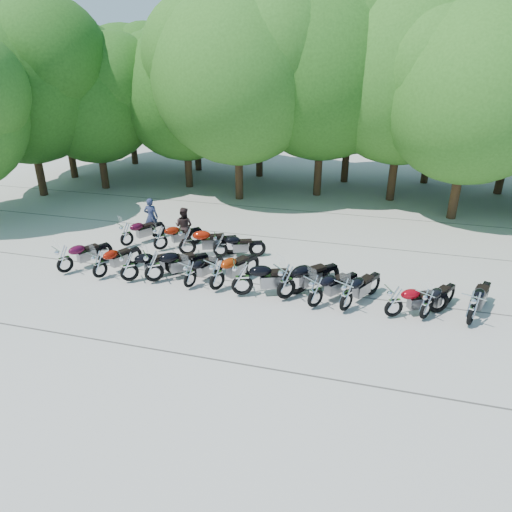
% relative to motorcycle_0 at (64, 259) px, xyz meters
% --- Properties ---
extents(ground, '(90.00, 90.00, 0.00)m').
position_rel_motorcycle_0_xyz_m(ground, '(7.05, -0.47, -0.62)').
color(ground, gray).
rests_on(ground, ground).
extents(tree_0, '(7.50, 7.50, 9.21)m').
position_rel_motorcycle_0_xyz_m(tree_0, '(-8.37, 12.51, 4.83)').
color(tree_0, '#3A2614').
rests_on(tree_0, ground).
extents(tree_1, '(6.97, 6.97, 8.55)m').
position_rel_motorcycle_0_xyz_m(tree_1, '(-5.00, 10.77, 4.44)').
color(tree_1, '#3A2614').
rests_on(tree_1, ground).
extents(tree_2, '(7.31, 7.31, 8.97)m').
position_rel_motorcycle_0_xyz_m(tree_2, '(-0.21, 12.37, 4.69)').
color(tree_2, '#3A2614').
rests_on(tree_2, ground).
extents(tree_3, '(8.70, 8.70, 10.67)m').
position_rel_motorcycle_0_xyz_m(tree_3, '(3.47, 10.77, 5.70)').
color(tree_3, '#3A2614').
rests_on(tree_3, ground).
extents(tree_4, '(9.13, 9.13, 11.20)m').
position_rel_motorcycle_0_xyz_m(tree_4, '(7.58, 12.62, 6.01)').
color(tree_4, '#3A2614').
rests_on(tree_4, ground).
extents(tree_5, '(9.04, 9.04, 11.10)m').
position_rel_motorcycle_0_xyz_m(tree_5, '(11.66, 12.73, 5.95)').
color(tree_5, '#3A2614').
rests_on(tree_5, ground).
extents(tree_6, '(8.00, 8.00, 9.82)m').
position_rel_motorcycle_0_xyz_m(tree_6, '(14.60, 10.35, 5.19)').
color(tree_6, '#3A2614').
rests_on(tree_6, ground).
extents(tree_9, '(7.59, 7.59, 9.32)m').
position_rel_motorcycle_0_xyz_m(tree_9, '(-6.49, 17.12, 4.89)').
color(tree_9, '#3A2614').
rests_on(tree_9, ground).
extents(tree_10, '(7.78, 7.78, 9.55)m').
position_rel_motorcycle_0_xyz_m(tree_10, '(-1.25, 16.50, 5.03)').
color(tree_10, '#3A2614').
rests_on(tree_10, ground).
extents(tree_11, '(7.56, 7.56, 9.28)m').
position_rel_motorcycle_0_xyz_m(tree_11, '(3.28, 15.96, 4.87)').
color(tree_11, '#3A2614').
rests_on(tree_11, ground).
extents(tree_12, '(7.88, 7.88, 9.67)m').
position_rel_motorcycle_0_xyz_m(tree_12, '(8.84, 16.00, 5.10)').
color(tree_12, '#3A2614').
rests_on(tree_12, ground).
extents(tree_13, '(8.31, 8.31, 10.20)m').
position_rel_motorcycle_0_xyz_m(tree_13, '(13.74, 17.00, 5.41)').
color(tree_13, '#3A2614').
rests_on(tree_13, ground).
extents(tree_17, '(8.31, 8.31, 10.20)m').
position_rel_motorcycle_0_xyz_m(tree_17, '(-7.64, 8.53, 5.42)').
color(tree_17, '#3A2614').
rests_on(tree_17, ground).
extents(motorcycle_0, '(1.65, 2.25, 1.25)m').
position_rel_motorcycle_0_xyz_m(motorcycle_0, '(0.00, 0.00, 0.00)').
color(motorcycle_0, '#400822').
rests_on(motorcycle_0, ground).
extents(motorcycle_1, '(1.43, 2.21, 1.20)m').
position_rel_motorcycle_0_xyz_m(motorcycle_1, '(1.48, -0.03, -0.02)').
color(motorcycle_1, maroon).
rests_on(motorcycle_1, ground).
extents(motorcycle_2, '(2.20, 2.03, 1.30)m').
position_rel_motorcycle_0_xyz_m(motorcycle_2, '(2.66, -0.01, 0.03)').
color(motorcycle_2, black).
rests_on(motorcycle_2, ground).
extents(motorcycle_3, '(2.34, 2.13, 1.38)m').
position_rel_motorcycle_0_xyz_m(motorcycle_3, '(3.53, 0.17, 0.06)').
color(motorcycle_3, black).
rests_on(motorcycle_3, ground).
extents(motorcycle_4, '(1.31, 2.14, 1.16)m').
position_rel_motorcycle_0_xyz_m(motorcycle_4, '(4.91, 0.12, -0.04)').
color(motorcycle_4, black).
rests_on(motorcycle_4, ground).
extents(motorcycle_5, '(1.74, 2.42, 1.34)m').
position_rel_motorcycle_0_xyz_m(motorcycle_5, '(5.89, 0.18, 0.04)').
color(motorcycle_5, '#912605').
rests_on(motorcycle_5, ground).
extents(motorcycle_6, '(2.66, 1.65, 1.44)m').
position_rel_motorcycle_0_xyz_m(motorcycle_6, '(6.84, 0.03, 0.10)').
color(motorcycle_6, black).
rests_on(motorcycle_6, ground).
extents(motorcycle_7, '(2.31, 2.38, 1.44)m').
position_rel_motorcycle_0_xyz_m(motorcycle_7, '(8.31, 0.17, 0.10)').
color(motorcycle_7, black).
rests_on(motorcycle_7, ground).
extents(motorcycle_8, '(1.93, 2.21, 1.28)m').
position_rel_motorcycle_0_xyz_m(motorcycle_8, '(9.31, -0.10, 0.02)').
color(motorcycle_8, black).
rests_on(motorcycle_8, ground).
extents(motorcycle_9, '(1.70, 2.33, 1.29)m').
position_rel_motorcycle_0_xyz_m(motorcycle_9, '(10.28, -0.07, 0.02)').
color(motorcycle_9, black).
rests_on(motorcycle_9, ground).
extents(motorcycle_10, '(2.20, 1.58, 1.21)m').
position_rel_motorcycle_0_xyz_m(motorcycle_10, '(11.73, -0.06, -0.02)').
color(motorcycle_10, maroon).
rests_on(motorcycle_10, ground).
extents(motorcycle_11, '(1.63, 2.07, 1.16)m').
position_rel_motorcycle_0_xyz_m(motorcycle_11, '(12.68, 0.09, -0.04)').
color(motorcycle_11, black).
rests_on(motorcycle_11, ground).
extents(motorcycle_12, '(1.49, 2.36, 1.28)m').
position_rel_motorcycle_0_xyz_m(motorcycle_12, '(13.98, 0.09, 0.02)').
color(motorcycle_12, black).
rests_on(motorcycle_12, ground).
extents(motorcycle_13, '(1.66, 2.17, 1.21)m').
position_rel_motorcycle_0_xyz_m(motorcycle_13, '(0.92, 2.88, -0.02)').
color(motorcycle_13, '#37071A').
rests_on(motorcycle_13, ground).
extents(motorcycle_14, '(1.99, 2.01, 1.23)m').
position_rel_motorcycle_0_xyz_m(motorcycle_14, '(2.47, 2.87, -0.01)').
color(motorcycle_14, maroon).
rests_on(motorcycle_14, ground).
extents(motorcycle_15, '(2.53, 1.63, 1.37)m').
position_rel_motorcycle_0_xyz_m(motorcycle_15, '(3.77, 2.63, 0.06)').
color(motorcycle_15, '#961605').
rests_on(motorcycle_15, ground).
extents(motorcycle_16, '(2.14, 1.31, 1.16)m').
position_rel_motorcycle_0_xyz_m(motorcycle_16, '(5.10, 2.84, -0.04)').
color(motorcycle_16, black).
rests_on(motorcycle_16, ground).
extents(rider_0, '(0.68, 0.49, 1.73)m').
position_rel_motorcycle_0_xyz_m(rider_0, '(1.32, 4.41, 0.24)').
color(rider_0, '#222947').
rests_on(rider_0, ground).
extents(rider_1, '(0.86, 0.69, 1.66)m').
position_rel_motorcycle_0_xyz_m(rider_1, '(3.16, 3.77, 0.21)').
color(rider_1, black).
rests_on(rider_1, ground).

